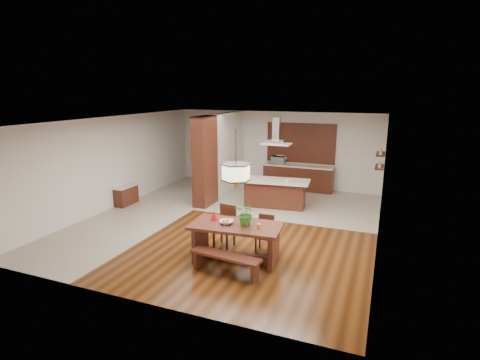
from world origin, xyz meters
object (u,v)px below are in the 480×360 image
at_px(hallway_console, 126,195).
at_px(pendant_lantern, 236,161).
at_px(dining_bench, 226,264).
at_px(kitchen_island, 275,193).
at_px(range_hood, 277,131).
at_px(dining_table, 236,234).
at_px(dining_chair_right, 264,234).
at_px(dining_chair_left, 224,227).
at_px(foliage_plant, 246,214).
at_px(island_cup, 288,180).
at_px(fruit_bowl, 226,222).
at_px(microwave, 278,160).

distance_m(hallway_console, pendant_lantern, 5.82).
height_order(dining_bench, kitchen_island, kitchen_island).
bearing_deg(range_hood, hallway_console, -160.65).
xyz_separation_m(dining_table, kitchen_island, (-0.30, 4.07, -0.15)).
height_order(dining_chair_right, pendant_lantern, pendant_lantern).
xyz_separation_m(dining_chair_left, dining_chair_right, (0.99, 0.08, -0.07)).
bearing_deg(pendant_lantern, dining_bench, -85.35).
xyz_separation_m(foliage_plant, island_cup, (-0.09, 3.88, -0.14)).
relative_size(foliage_plant, island_cup, 4.33).
bearing_deg(dining_table, pendant_lantern, 0.00).
height_order(pendant_lantern, range_hood, same).
relative_size(hallway_console, range_hood, 0.98).
height_order(dining_bench, dining_chair_right, dining_chair_right).
distance_m(foliage_plant, island_cup, 3.89).
bearing_deg(range_hood, dining_chair_left, -93.88).
relative_size(dining_table, foliage_plant, 3.99).
height_order(dining_table, pendant_lantern, pendant_lantern).
distance_m(foliage_plant, fruit_bowl, 0.50).
bearing_deg(island_cup, hallway_console, -163.61).
bearing_deg(island_cup, dining_chair_left, -101.24).
distance_m(pendant_lantern, island_cup, 4.15).
distance_m(dining_chair_left, fruit_bowl, 0.77).
relative_size(dining_chair_right, microwave, 1.66).
height_order(dining_chair_left, microwave, microwave).
bearing_deg(pendant_lantern, dining_table, 0.00).
bearing_deg(dining_chair_right, pendant_lantern, -125.76).
distance_m(dining_table, dining_bench, 0.82).
height_order(dining_chair_right, foliage_plant, foliage_plant).
relative_size(kitchen_island, island_cup, 19.03).
bearing_deg(island_cup, pendant_lantern, -91.86).
distance_m(dining_bench, dining_chair_left, 1.44).
xyz_separation_m(foliage_plant, range_hood, (-0.53, 4.02, 1.38)).
relative_size(dining_bench, pendant_lantern, 1.16).
distance_m(range_hood, island_cup, 1.59).
xyz_separation_m(hallway_console, kitchen_island, (4.61, 1.61, 0.15)).
distance_m(fruit_bowl, range_hood, 4.41).
distance_m(dining_bench, pendant_lantern, 2.15).
height_order(hallway_console, microwave, microwave).
bearing_deg(dining_chair_right, range_hood, 101.20).
height_order(foliage_plant, island_cup, foliage_plant).
height_order(foliage_plant, range_hood, range_hood).
bearing_deg(dining_chair_left, kitchen_island, 92.46).
relative_size(hallway_console, pendant_lantern, 0.67).
relative_size(dining_bench, dining_chair_left, 1.52).
height_order(dining_chair_left, fruit_bowl, dining_chair_left).
bearing_deg(island_cup, dining_chair_right, -84.51).
distance_m(kitchen_island, range_hood, 2.00).
bearing_deg(dining_bench, microwave, 97.58).
height_order(hallway_console, pendant_lantern, pendant_lantern).
bearing_deg(hallway_console, fruit_bowl, -27.90).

